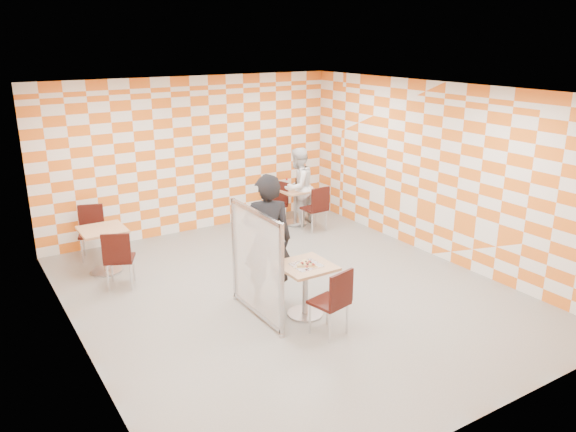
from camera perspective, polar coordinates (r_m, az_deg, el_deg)
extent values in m
plane|color=gray|center=(8.56, 0.15, -7.81)|extent=(7.00, 7.00, 0.00)
plane|color=white|center=(7.75, 0.16, 12.62)|extent=(7.00, 7.00, 0.00)
plane|color=white|center=(11.06, -9.61, 6.08)|extent=(6.00, 0.00, 6.00)
plane|color=white|center=(6.98, -21.18, -1.82)|extent=(0.00, 7.00, 7.00)
plane|color=white|center=(9.91, 15.04, 4.35)|extent=(0.00, 7.00, 7.00)
cube|color=tan|center=(7.63, 1.80, -5.12)|extent=(0.70, 0.70, 0.04)
cylinder|color=#A5A5AA|center=(7.78, 1.77, -7.56)|extent=(0.08, 0.08, 0.70)
cylinder|color=#A5A5AA|center=(7.93, 1.75, -9.88)|extent=(0.50, 0.50, 0.03)
cube|color=tan|center=(11.41, 0.76, 2.71)|extent=(0.70, 0.70, 0.04)
cylinder|color=#A5A5AA|center=(11.51, 0.76, 0.98)|extent=(0.08, 0.08, 0.70)
cylinder|color=#A5A5AA|center=(11.62, 0.75, -0.70)|extent=(0.50, 0.50, 0.03)
cube|color=tan|center=(9.51, -18.34, -1.34)|extent=(0.70, 0.70, 0.04)
cylinder|color=#A5A5AA|center=(9.63, -18.14, -3.36)|extent=(0.08, 0.08, 0.70)
cylinder|color=#A5A5AA|center=(9.76, -17.94, -5.31)|extent=(0.50, 0.50, 0.03)
cube|color=black|center=(7.29, 4.17, -8.73)|extent=(0.50, 0.50, 0.04)
cube|color=black|center=(7.06, 5.44, -7.42)|extent=(0.42, 0.13, 0.45)
cylinder|color=silver|center=(7.61, 4.03, -9.50)|extent=(0.03, 0.03, 0.43)
cylinder|color=silver|center=(7.39, 2.24, -10.37)|extent=(0.03, 0.03, 0.43)
cylinder|color=silver|center=(7.41, 6.02, -10.34)|extent=(0.03, 0.03, 0.43)
cylinder|color=silver|center=(7.19, 4.25, -11.26)|extent=(0.03, 0.03, 0.43)
cube|color=black|center=(11.09, 2.68, 0.74)|extent=(0.43, 0.43, 0.04)
cube|color=black|center=(10.86, 3.33, 1.74)|extent=(0.42, 0.05, 0.45)
cylinder|color=silver|center=(11.38, 2.84, -0.05)|extent=(0.03, 0.03, 0.43)
cylinder|color=silver|center=(11.19, 1.45, -0.34)|extent=(0.03, 0.03, 0.43)
cylinder|color=silver|center=(11.13, 3.89, -0.49)|extent=(0.03, 0.03, 0.43)
cylinder|color=silver|center=(10.93, 2.47, -0.80)|extent=(0.03, 0.03, 0.43)
cube|color=black|center=(11.26, -1.48, 1.02)|extent=(0.52, 0.52, 0.04)
cube|color=black|center=(11.33, -0.79, 2.44)|extent=(0.15, 0.42, 0.45)
cylinder|color=silver|center=(11.33, -2.69, -0.14)|extent=(0.03, 0.03, 0.43)
cylinder|color=silver|center=(11.10, -1.45, -0.50)|extent=(0.03, 0.03, 0.43)
cylinder|color=silver|center=(11.56, -1.50, 0.25)|extent=(0.03, 0.03, 0.43)
cylinder|color=silver|center=(11.34, -0.26, -0.10)|extent=(0.03, 0.03, 0.43)
cube|color=black|center=(8.99, -16.72, -4.19)|extent=(0.56, 0.56, 0.04)
cube|color=black|center=(8.72, -17.06, -3.15)|extent=(0.40, 0.21, 0.45)
cylinder|color=silver|center=(9.20, -15.38, -5.12)|extent=(0.03, 0.03, 0.43)
cylinder|color=silver|center=(9.26, -17.47, -5.17)|extent=(0.03, 0.03, 0.43)
cylinder|color=silver|center=(8.90, -15.67, -5.97)|extent=(0.03, 0.03, 0.43)
cylinder|color=silver|center=(8.95, -17.83, -6.01)|extent=(0.03, 0.03, 0.43)
cube|color=black|center=(10.24, -19.31, -1.75)|extent=(0.53, 0.53, 0.04)
cube|color=black|center=(10.35, -19.37, -0.08)|extent=(0.41, 0.17, 0.45)
cylinder|color=silver|center=(10.18, -20.20, -3.38)|extent=(0.03, 0.03, 0.43)
cylinder|color=silver|center=(10.14, -18.30, -3.24)|extent=(0.03, 0.03, 0.43)
cylinder|color=silver|center=(10.49, -20.04, -2.72)|extent=(0.03, 0.03, 0.43)
cylinder|color=silver|center=(10.46, -18.19, -2.59)|extent=(0.03, 0.03, 0.43)
cube|color=white|center=(7.55, -3.23, -4.82)|extent=(0.02, 1.30, 1.40)
cube|color=#B2B2B7|center=(7.30, -3.33, 0.41)|extent=(0.05, 1.30, 0.05)
cube|color=#B2B2B7|center=(7.85, -3.14, -9.67)|extent=(0.05, 1.30, 0.05)
cube|color=#B2B2B7|center=(7.03, -0.65, -6.55)|extent=(0.05, 0.05, 1.50)
cylinder|color=#B2B2B7|center=(7.39, -0.63, -12.03)|extent=(0.08, 0.08, 0.05)
cube|color=#B2B2B7|center=(8.09, -5.47, -3.30)|extent=(0.05, 0.05, 1.50)
cylinder|color=#B2B2B7|center=(8.40, -5.31, -8.24)|extent=(0.08, 0.08, 0.05)
imported|color=black|center=(7.90, -2.12, -2.48)|extent=(0.83, 0.70, 1.92)
imported|color=white|center=(11.33, 1.01, 2.97)|extent=(0.95, 0.85, 1.60)
cube|color=silver|center=(7.60, 1.89, -5.01)|extent=(0.38, 0.34, 0.01)
cone|color=tan|center=(7.60, 1.89, -4.92)|extent=(0.40, 0.40, 0.02)
cone|color=#F2D88C|center=(7.61, 1.80, -4.77)|extent=(0.33, 0.33, 0.01)
cylinder|color=maroon|center=(7.48, 1.93, -5.10)|extent=(0.04, 0.04, 0.01)
cylinder|color=maroon|center=(7.55, 2.59, -4.90)|extent=(0.04, 0.04, 0.01)
cylinder|color=maroon|center=(7.58, 1.97, -4.81)|extent=(0.04, 0.04, 0.01)
cylinder|color=maroon|center=(7.59, 1.45, -4.76)|extent=(0.04, 0.04, 0.01)
cylinder|color=maroon|center=(7.63, 2.22, -4.64)|extent=(0.04, 0.04, 0.01)
torus|color=black|center=(7.59, 2.33, -4.74)|extent=(0.03, 0.03, 0.01)
torus|color=black|center=(7.53, 2.02, -4.93)|extent=(0.03, 0.03, 0.01)
torus|color=black|center=(7.63, 1.85, -4.62)|extent=(0.03, 0.03, 0.01)
torus|color=black|center=(7.54, 1.53, -4.91)|extent=(0.03, 0.03, 0.01)
cylinder|color=white|center=(11.43, -0.13, 3.26)|extent=(0.06, 0.06, 0.16)
cylinder|color=red|center=(11.41, -0.13, 3.75)|extent=(0.04, 0.04, 0.04)
cylinder|color=black|center=(11.45, 0.92, 3.38)|extent=(0.07, 0.07, 0.20)
cylinder|color=red|center=(11.42, 0.92, 3.94)|extent=(0.03, 0.03, 0.03)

